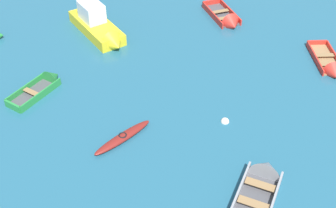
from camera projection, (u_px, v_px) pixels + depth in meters
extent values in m
cube|color=#99754C|center=(325.00, 59.00, 26.43)|extent=(1.74, 3.28, 0.09)
cube|color=red|center=(335.00, 57.00, 26.37)|extent=(0.71, 3.20, 0.35)
cube|color=red|center=(315.00, 58.00, 26.32)|extent=(0.71, 3.20, 0.35)
cube|color=red|center=(317.00, 43.00, 27.59)|extent=(1.21, 0.36, 0.35)
cone|color=red|center=(335.00, 74.00, 25.04)|extent=(1.30, 0.96, 1.18)
cube|color=#937047|center=(325.00, 55.00, 26.43)|extent=(1.15, 0.55, 0.03)
cube|color=#937047|center=(330.00, 64.00, 25.70)|extent=(1.15, 0.55, 0.03)
ellipsoid|color=maroon|center=(123.00, 137.00, 21.19)|extent=(2.47, 2.99, 0.30)
torus|color=black|center=(123.00, 135.00, 21.10)|extent=(0.57, 0.57, 0.06)
cube|color=#4C4C51|center=(254.00, 204.00, 18.28)|extent=(2.23, 3.74, 0.13)
cube|color=gray|center=(238.00, 196.00, 18.39)|extent=(1.06, 3.55, 0.50)
cube|color=gray|center=(272.00, 207.00, 17.94)|extent=(1.06, 3.55, 0.50)
cone|color=gray|center=(266.00, 169.00, 19.48)|extent=(1.55, 1.17, 1.38)
cube|color=#937047|center=(253.00, 203.00, 17.96)|extent=(1.34, 0.71, 0.03)
cube|color=#937047|center=(260.00, 184.00, 18.71)|extent=(1.34, 0.71, 0.03)
cube|color=yellow|center=(97.00, 28.00, 28.65)|extent=(4.50, 4.70, 0.73)
cone|color=yellow|center=(115.00, 45.00, 27.03)|extent=(1.69, 1.66, 1.41)
cube|color=white|center=(92.00, 12.00, 28.36)|extent=(2.07, 2.10, 1.16)
cube|color=black|center=(97.00, 13.00, 27.72)|extent=(0.94, 0.88, 0.51)
cube|color=#4C4C51|center=(34.00, 94.00, 23.89)|extent=(2.10, 3.00, 0.11)
cube|color=#288C3D|center=(26.00, 88.00, 24.02)|extent=(1.25, 2.71, 0.42)
cube|color=#288C3D|center=(41.00, 95.00, 23.56)|extent=(1.25, 2.71, 0.42)
cube|color=#288C3D|center=(13.00, 106.00, 22.83)|extent=(1.05, 0.55, 0.42)
cone|color=#288C3D|center=(54.00, 77.00, 24.76)|extent=(1.25, 1.05, 1.07)
cube|color=#937047|center=(31.00, 92.00, 23.63)|extent=(1.04, 0.69, 0.03)
cube|color=#4C4C51|center=(221.00, 15.00, 30.52)|extent=(2.61, 3.37, 0.11)
cube|color=red|center=(230.00, 12.00, 30.59)|extent=(1.65, 2.93, 0.43)
cube|color=red|center=(212.00, 15.00, 30.24)|extent=(1.65, 2.93, 0.43)
cube|color=red|center=(211.00, 3.00, 31.60)|extent=(1.22, 0.75, 0.43)
cone|color=red|center=(233.00, 25.00, 29.17)|extent=(1.49, 1.28, 1.29)
cube|color=#937047|center=(220.00, 11.00, 30.49)|extent=(1.22, 0.87, 0.03)
cube|color=#937047|center=(226.00, 18.00, 29.79)|extent=(1.22, 0.87, 0.03)
sphere|color=silver|center=(225.00, 122.00, 22.26)|extent=(0.43, 0.43, 0.43)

